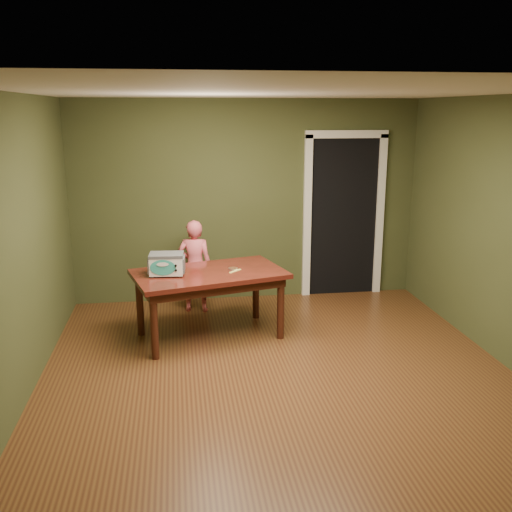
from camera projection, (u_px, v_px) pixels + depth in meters
The scene contains 8 objects.
floor at pixel (281, 380), 5.33m from camera, with size 5.00×5.00×0.00m, color brown.
room_shell at pixel (283, 199), 4.91m from camera, with size 4.52×5.02×2.61m.
doorway at pixel (337, 214), 7.91m from camera, with size 1.10×0.66×2.25m.
dining_table at pixel (209, 280), 6.21m from camera, with size 1.78×1.28×0.75m.
toy_oven at pixel (167, 263), 6.03m from camera, with size 0.40×0.28×0.23m.
baking_pan at pixel (233, 269), 6.26m from camera, with size 0.10×0.10×0.02m.
spatula at pixel (235, 271), 6.19m from camera, with size 0.18×0.03×0.01m, color #F8EB6B.
child at pixel (195, 266), 7.04m from camera, with size 0.42×0.28×1.16m, color #EE6271.
Camera 1 is at (-0.92, -4.79, 2.45)m, focal length 40.00 mm.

